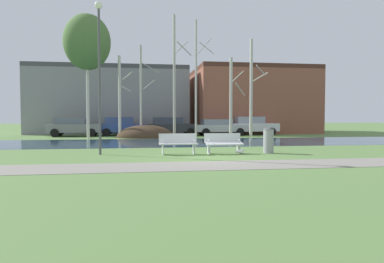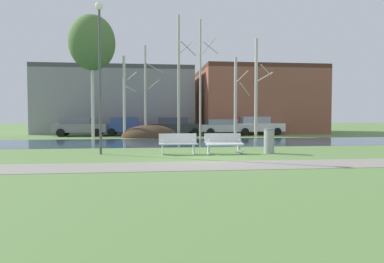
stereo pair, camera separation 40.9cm
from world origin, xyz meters
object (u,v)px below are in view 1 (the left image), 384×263
object	(u,v)px
parked_wagon_fourth_silver	(220,127)
streetlamp	(99,55)
parked_sedan_second_blue	(122,126)
parked_suv_fifth_white	(252,125)
seagull	(240,151)
parked_van_nearest_grey	(74,127)
parked_hatch_third_dark	(171,126)
trash_bin	(268,141)
bench_left	(178,143)
bench_right	(223,143)

from	to	relation	value
parked_wagon_fourth_silver	streetlamp	bearing A→B (deg)	-120.78
parked_sedan_second_blue	parked_suv_fifth_white	world-z (taller)	parked_suv_fifth_white
seagull	streetlamp	world-z (taller)	streetlamp
parked_van_nearest_grey	parked_hatch_third_dark	xyz separation A→B (m)	(7.84, 0.30, 0.02)
trash_bin	parked_sedan_second_blue	world-z (taller)	parked_sedan_second_blue
streetlamp	parked_hatch_third_dark	world-z (taller)	streetlamp
parked_suv_fifth_white	parked_hatch_third_dark	bearing A→B (deg)	179.10
parked_van_nearest_grey	parked_suv_fifth_white	bearing A→B (deg)	0.72
bench_left	seagull	world-z (taller)	bench_left
bench_right	trash_bin	bearing A→B (deg)	-2.88
bench_left	streetlamp	distance (m)	4.88
bench_left	seagull	xyz separation A→B (m)	(2.55, -0.39, -0.34)
parked_hatch_third_dark	parked_wagon_fourth_silver	size ratio (longest dim) A/B	1.00
bench_left	bench_right	world-z (taller)	same
parked_sedan_second_blue	parked_wagon_fourth_silver	size ratio (longest dim) A/B	0.92
bench_left	parked_hatch_third_dark	world-z (taller)	parked_hatch_third_dark
bench_left	trash_bin	bearing A→B (deg)	-1.45
streetlamp	parked_wagon_fourth_silver	world-z (taller)	streetlamp
bench_right	parked_suv_fifth_white	world-z (taller)	parked_suv_fifth_white
streetlamp	parked_wagon_fourth_silver	bearing A→B (deg)	59.22
parked_wagon_fourth_silver	parked_suv_fifth_white	world-z (taller)	parked_suv_fifth_white
trash_bin	parked_hatch_third_dark	bearing A→B (deg)	101.25
seagull	parked_suv_fifth_white	size ratio (longest dim) A/B	0.10
parked_hatch_third_dark	streetlamp	bearing A→B (deg)	-106.16
bench_left	streetlamp	world-z (taller)	streetlamp
parked_hatch_third_dark	parked_suv_fifth_white	size ratio (longest dim) A/B	1.04
bench_right	parked_van_nearest_grey	size ratio (longest dim) A/B	0.38
seagull	streetlamp	xyz separation A→B (m)	(-5.78, 0.78, 3.98)
bench_left	parked_wagon_fourth_silver	size ratio (longest dim) A/B	0.36
parked_hatch_third_dark	parked_suv_fifth_white	xyz separation A→B (m)	(7.08, -0.11, 0.03)
streetlamp	parked_hatch_third_dark	xyz separation A→B (m)	(4.17, 14.41, -3.31)
trash_bin	parked_sedan_second_blue	xyz separation A→B (m)	(-7.01, 15.28, 0.26)
bench_right	parked_hatch_third_dark	size ratio (longest dim) A/B	0.36
bench_right	bench_left	bearing A→B (deg)	180.00
seagull	parked_sedan_second_blue	distance (m)	16.58
streetlamp	parked_sedan_second_blue	distance (m)	15.16
bench_left	parked_van_nearest_grey	world-z (taller)	parked_van_nearest_grey
streetlamp	parked_wagon_fourth_silver	distance (m)	16.56
parked_van_nearest_grey	seagull	bearing A→B (deg)	-57.61
parked_suv_fifth_white	seagull	bearing A→B (deg)	-109.97
trash_bin	seagull	distance (m)	1.45
seagull	parked_suv_fifth_white	distance (m)	16.05
parked_hatch_third_dark	parked_suv_fifth_white	distance (m)	7.08
trash_bin	parked_wagon_fourth_silver	xyz separation A→B (m)	(1.16, 14.42, 0.19)
bench_right	parked_wagon_fourth_silver	bearing A→B (deg)	77.67
parked_van_nearest_grey	parked_hatch_third_dark	size ratio (longest dim) A/B	0.94
trash_bin	parked_wagon_fourth_silver	world-z (taller)	parked_wagon_fourth_silver
parked_wagon_fourth_silver	seagull	bearing A→B (deg)	-99.73
bench_left	parked_wagon_fourth_silver	world-z (taller)	parked_wagon_fourth_silver
trash_bin	parked_wagon_fourth_silver	distance (m)	14.47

